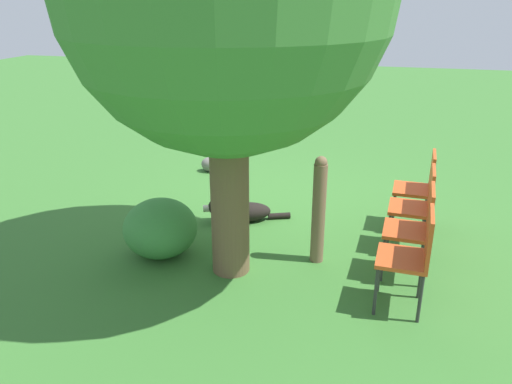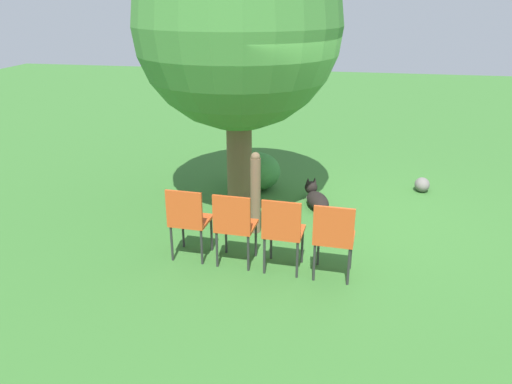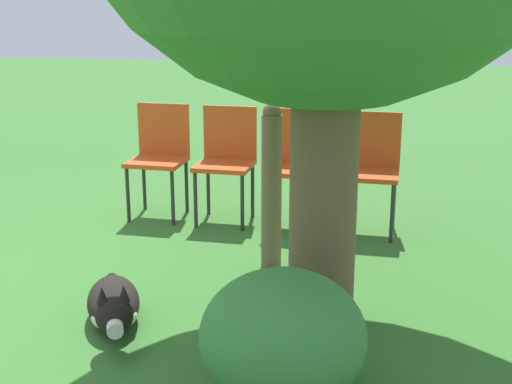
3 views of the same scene
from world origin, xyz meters
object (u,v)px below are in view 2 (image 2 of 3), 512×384
Objects in this scene: dog at (316,199)px; red_chair_3 at (188,218)px; oak_tree at (238,27)px; red_chair_1 at (283,229)px; red_chair_0 at (334,235)px; red_chair_2 at (234,223)px; fence_post at (255,193)px.

dog is 2.40m from red_chair_3.
red_chair_3 reaches higher than dog.
oak_tree is 2.87m from red_chair_1.
dog is at bearing -32.67° from red_chair_3.
dog is at bearing 12.39° from red_chair_0.
red_chair_0 is 1.15m from red_chair_2.
fence_post is 1.48m from red_chair_0.
oak_tree is 3.12m from red_chair_0.
oak_tree is 3.58× the size of fence_post.
red_chair_1 reaches higher than dog.
red_chair_0 is at bearing -91.35° from red_chair_3.
red_chair_1 and red_chair_3 have the same top height.
oak_tree is 4.38× the size of red_chair_0.
red_chair_1 is 1.15m from red_chair_3.
fence_post is at bearing -32.87° from red_chair_3.
red_chair_3 is at bearing 88.65° from red_chair_1.
red_chair_2 is 0.57m from red_chair_3.
oak_tree is at bearing 42.15° from red_chair_0.
oak_tree is at bearing 13.87° from red_chair_2.
dog is at bearing -78.45° from oak_tree.
red_chair_2 is at bearing 88.65° from red_chair_1.
red_chair_1 is (-2.01, 0.24, 0.42)m from dog.
fence_post is at bearing 30.50° from red_chair_1.
oak_tree is 2.68m from red_chair_3.
dog is at bearing -3.63° from red_chair_1.
red_chair_0 is (-2.05, -0.33, 0.42)m from dog.
red_chair_2 is at bearing -91.35° from red_chair_3.
red_chair_1 is (-0.97, -0.50, -0.03)m from fence_post.
oak_tree reaches higher than red_chair_1.
red_chair_0 and red_chair_3 have the same top height.
dog is at bearing -35.72° from fence_post.
fence_post is 1.22× the size of red_chair_1.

